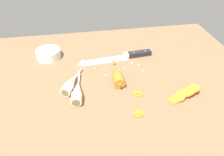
# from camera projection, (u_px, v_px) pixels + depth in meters

# --- Properties ---
(ground_plane) EXTENTS (1.20, 0.90, 0.04)m
(ground_plane) POSITION_uv_depth(u_px,v_px,m) (111.00, 82.00, 0.96)
(ground_plane) COLOR brown
(chefs_knife) EXTENTS (0.35, 0.07, 0.04)m
(chefs_knife) POSITION_uv_depth(u_px,v_px,m) (114.00, 58.00, 1.06)
(chefs_knife) COLOR silver
(chefs_knife) RESTS_ON ground_plane
(whole_carrot) EXTENTS (0.05, 0.18, 0.04)m
(whole_carrot) POSITION_uv_depth(u_px,v_px,m) (117.00, 74.00, 0.94)
(whole_carrot) COLOR orange
(whole_carrot) RESTS_ON ground_plane
(parsnip_front) EXTENTS (0.09, 0.17, 0.04)m
(parsnip_front) POSITION_uv_depth(u_px,v_px,m) (71.00, 84.00, 0.89)
(parsnip_front) COLOR beige
(parsnip_front) RESTS_ON ground_plane
(parsnip_mid_left) EXTENTS (0.05, 0.19, 0.04)m
(parsnip_mid_left) POSITION_uv_depth(u_px,v_px,m) (77.00, 92.00, 0.85)
(parsnip_mid_left) COLOR beige
(parsnip_mid_left) RESTS_ON ground_plane
(carrot_slice_stack) EXTENTS (0.13, 0.07, 0.04)m
(carrot_slice_stack) POSITION_uv_depth(u_px,v_px,m) (184.00, 94.00, 0.85)
(carrot_slice_stack) COLOR orange
(carrot_slice_stack) RESTS_ON ground_plane
(carrot_slice_stray_near) EXTENTS (0.04, 0.04, 0.01)m
(carrot_slice_stray_near) POSITION_uv_depth(u_px,v_px,m) (138.00, 93.00, 0.87)
(carrot_slice_stray_near) COLOR orange
(carrot_slice_stray_near) RESTS_ON ground_plane
(carrot_slice_stray_mid) EXTENTS (0.04, 0.04, 0.01)m
(carrot_slice_stray_mid) POSITION_uv_depth(u_px,v_px,m) (139.00, 113.00, 0.79)
(carrot_slice_stray_mid) COLOR orange
(carrot_slice_stray_mid) RESTS_ON ground_plane
(prep_bowl) EXTENTS (0.11, 0.11, 0.04)m
(prep_bowl) POSITION_uv_depth(u_px,v_px,m) (48.00, 54.00, 1.07)
(prep_bowl) COLOR white
(prep_bowl) RESTS_ON ground_plane
(mince_crumbs) EXTENTS (0.20, 0.08, 0.01)m
(mince_crumbs) POSITION_uv_depth(u_px,v_px,m) (129.00, 66.00, 1.02)
(mince_crumbs) COLOR beige
(mince_crumbs) RESTS_ON ground_plane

